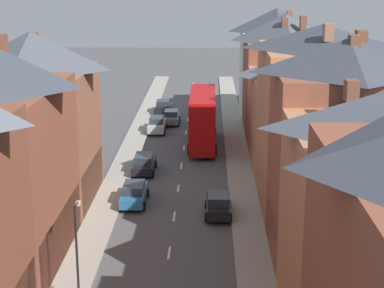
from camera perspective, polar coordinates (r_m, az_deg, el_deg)
pavement_left at (r=53.41m, az=-6.62°, el=-3.11°), size 2.20×104.00×0.14m
pavement_right at (r=52.96m, az=4.39°, el=-3.22°), size 2.20×104.00×0.14m
centre_line_dashes at (r=51.07m, az=-1.24°, el=-3.96°), size 0.14×97.80×0.01m
terrace_row_right at (r=42.20m, az=12.13°, el=0.18°), size 8.00×78.60×13.46m
double_decker_bus_lead at (r=62.38m, az=0.94°, el=2.30°), size 2.74×10.80×5.30m
car_near_blue at (r=45.40m, az=2.35°, el=-5.40°), size 1.90×4.10×1.61m
car_parked_left_a at (r=68.42m, az=-3.13°, el=1.76°), size 1.90×4.58×1.70m
car_parked_right_a at (r=77.45m, az=-2.59°, el=3.34°), size 1.90×3.99×1.62m
car_mid_black at (r=71.96m, az=-1.86°, el=2.42°), size 1.90×4.04×1.60m
car_parked_left_b at (r=47.80m, az=-5.16°, el=-4.37°), size 1.90×4.59×1.61m
car_far_grey at (r=54.92m, az=-4.28°, el=-1.72°), size 1.90×4.50×1.62m
street_lamp at (r=33.40m, az=-10.18°, el=-9.01°), size 0.20×1.12×5.50m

